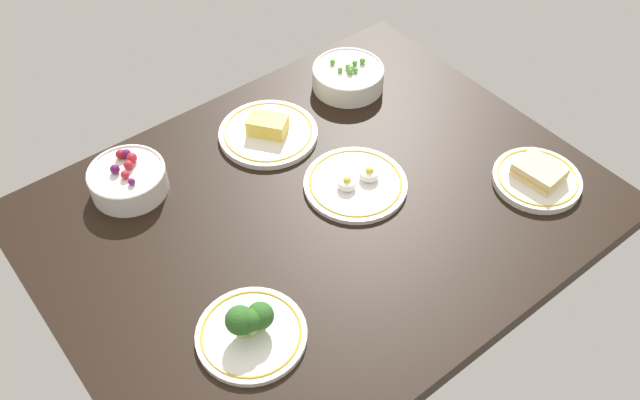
# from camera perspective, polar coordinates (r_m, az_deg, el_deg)

# --- Properties ---
(dining_table) EXTENTS (1.11, 0.86, 0.04)m
(dining_table) POSITION_cam_1_polar(r_m,az_deg,el_deg) (1.44, 0.00, -1.08)
(dining_table) COLOR black
(dining_table) RESTS_ON ground
(plate_broccoli) EXTENTS (0.20, 0.20, 0.08)m
(plate_broccoli) POSITION_cam_1_polar(r_m,az_deg,el_deg) (1.23, -5.75, -10.39)
(plate_broccoli) COLOR white
(plate_broccoli) RESTS_ON dining_table
(bowl_berries) EXTENTS (0.16, 0.16, 0.08)m
(bowl_berries) POSITION_cam_1_polar(r_m,az_deg,el_deg) (1.49, -15.44, 1.67)
(bowl_berries) COLOR white
(bowl_berries) RESTS_ON dining_table
(plate_eggs) EXTENTS (0.22, 0.22, 0.04)m
(plate_eggs) POSITION_cam_1_polar(r_m,az_deg,el_deg) (1.46, 2.98, 1.36)
(plate_eggs) COLOR white
(plate_eggs) RESTS_ON dining_table
(plate_cheese) EXTENTS (0.22, 0.22, 0.05)m
(plate_cheese) POSITION_cam_1_polar(r_m,az_deg,el_deg) (1.58, -4.27, 5.59)
(plate_cheese) COLOR white
(plate_cheese) RESTS_ON dining_table
(plate_sandwich) EXTENTS (0.19, 0.19, 0.05)m
(plate_sandwich) POSITION_cam_1_polar(r_m,az_deg,el_deg) (1.53, 17.37, 1.78)
(plate_sandwich) COLOR white
(plate_sandwich) RESTS_ON dining_table
(bowl_peas) EXTENTS (0.17, 0.17, 0.07)m
(bowl_peas) POSITION_cam_1_polar(r_m,az_deg,el_deg) (1.70, 2.31, 10.07)
(bowl_peas) COLOR white
(bowl_peas) RESTS_ON dining_table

